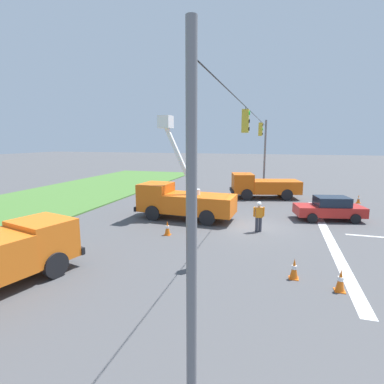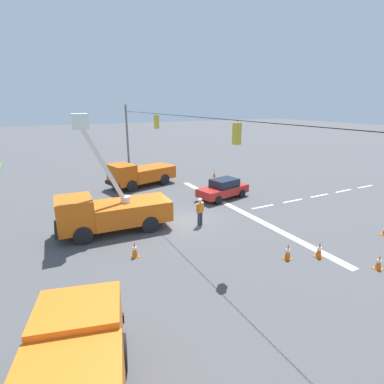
% 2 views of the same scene
% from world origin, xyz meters
% --- Properties ---
extents(ground_plane, '(200.00, 200.00, 0.00)m').
position_xyz_m(ground_plane, '(0.00, 0.00, 0.00)').
color(ground_plane, '#4C4C4F').
extents(grass_verge, '(56.00, 12.00, 0.10)m').
position_xyz_m(grass_verge, '(0.00, 18.00, 0.05)').
color(grass_verge, '#477533').
rests_on(grass_verge, ground).
extents(lane_markings, '(17.60, 15.25, 0.01)m').
position_xyz_m(lane_markings, '(0.00, -5.71, 0.00)').
color(lane_markings, silver).
rests_on(lane_markings, ground).
extents(signal_gantry, '(26.20, 0.33, 7.20)m').
position_xyz_m(signal_gantry, '(-0.01, -0.00, 4.25)').
color(signal_gantry, slate).
rests_on(signal_gantry, ground).
extents(utility_truck_bucket_lift, '(2.67, 6.67, 6.81)m').
position_xyz_m(utility_truck_bucket_lift, '(0.71, 4.69, 1.35)').
color(utility_truck_bucket_lift, orange).
rests_on(utility_truck_bucket_lift, ground).
extents(utility_truck_support_far, '(3.91, 6.56, 2.23)m').
position_xyz_m(utility_truck_support_far, '(9.77, -0.05, 1.14)').
color(utility_truck_support_far, '#D6560F').
rests_on(utility_truck_support_far, ground).
extents(sedan_red, '(2.63, 4.57, 1.56)m').
position_xyz_m(sedan_red, '(3.13, -4.79, 0.79)').
color(sedan_red, red).
rests_on(sedan_red, ground).
extents(road_worker, '(0.36, 0.62, 1.77)m').
position_xyz_m(road_worker, '(-0.86, -0.46, 1.00)').
color(road_worker, '#383842').
rests_on(road_worker, ground).
extents(traffic_cone_foreground_left, '(0.36, 0.36, 0.82)m').
position_xyz_m(traffic_cone_foreground_left, '(-7.15, -3.70, 0.41)').
color(traffic_cone_foreground_left, orange).
rests_on(traffic_cone_foreground_left, ground).
extents(traffic_cone_foreground_right, '(0.36, 0.36, 0.72)m').
position_xyz_m(traffic_cone_foreground_right, '(9.68, -8.00, 0.35)').
color(traffic_cone_foreground_right, orange).
rests_on(traffic_cone_foreground_right, ground).
extents(traffic_cone_near_bucket, '(0.36, 0.36, 0.83)m').
position_xyz_m(traffic_cone_near_bucket, '(-2.92, 4.37, 0.41)').
color(traffic_cone_near_bucket, orange).
rests_on(traffic_cone_near_bucket, ground).
extents(traffic_cone_lane_edge_a, '(0.36, 0.36, 0.81)m').
position_xyz_m(traffic_cone_lane_edge_a, '(-6.58, -2.19, 0.40)').
color(traffic_cone_lane_edge_a, orange).
rests_on(traffic_cone_lane_edge_a, ground).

